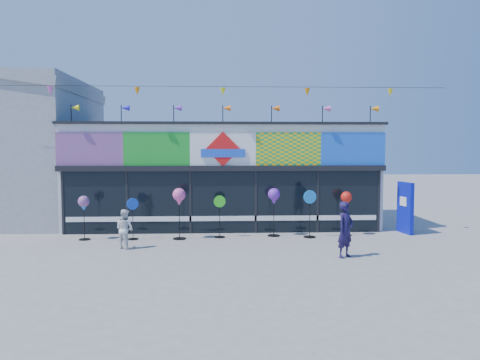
{
  "coord_description": "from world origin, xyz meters",
  "views": [
    {
      "loc": [
        -0.12,
        -13.66,
        3.16
      ],
      "look_at": [
        0.56,
        2.0,
        2.06
      ],
      "focal_mm": 35.0,
      "sensor_mm": 36.0,
      "label": 1
    }
  ],
  "objects": [
    {
      "name": "ground",
      "position": [
        0.0,
        0.0,
        0.0
      ],
      "size": [
        80.0,
        80.0,
        0.0
      ],
      "primitive_type": "plane",
      "color": "gray",
      "rests_on": "ground"
    },
    {
      "name": "spinner_2",
      "position": [
        -1.52,
        2.36,
        1.41
      ],
      "size": [
        0.45,
        0.45,
        1.77
      ],
      "color": "black",
      "rests_on": "ground"
    },
    {
      "name": "kite_shop",
      "position": [
        0.0,
        5.94,
        2.05
      ],
      "size": [
        16.0,
        5.7,
        5.31
      ],
      "color": "silver",
      "rests_on": "ground"
    },
    {
      "name": "adult_man",
      "position": [
        3.48,
        -0.54,
        0.81
      ],
      "size": [
        0.7,
        0.67,
        1.61
      ],
      "primitive_type": "imported",
      "rotation": [
        0.0,
        0.0,
        0.69
      ],
      "color": "#1A123A",
      "rests_on": "ground"
    },
    {
      "name": "spinner_0",
      "position": [
        -4.75,
        2.37,
        1.21
      ],
      "size": [
        0.38,
        0.38,
        1.52
      ],
      "color": "black",
      "rests_on": "ground"
    },
    {
      "name": "spinner_4",
      "position": [
        1.8,
        2.77,
        1.37
      ],
      "size": [
        0.43,
        0.43,
        1.72
      ],
      "color": "black",
      "rests_on": "ground"
    },
    {
      "name": "spinner_3",
      "position": [
        -0.13,
        2.59,
        0.78
      ],
      "size": [
        0.42,
        0.38,
        1.48
      ],
      "color": "black",
      "rests_on": "ground"
    },
    {
      "name": "spinner_6",
      "position": [
        4.4,
        2.77,
        1.27
      ],
      "size": [
        0.4,
        0.4,
        1.59
      ],
      "color": "black",
      "rests_on": "ground"
    },
    {
      "name": "blue_sign",
      "position": [
        6.7,
        3.12,
        0.95
      ],
      "size": [
        0.28,
        0.95,
        1.89
      ],
      "rotation": [
        0.0,
        0.0,
        0.14
      ],
      "color": "#0B15AD",
      "rests_on": "ground"
    },
    {
      "name": "spinner_5",
      "position": [
        3.03,
        2.46,
        0.88
      ],
      "size": [
        0.47,
        0.42,
        1.66
      ],
      "color": "black",
      "rests_on": "ground"
    },
    {
      "name": "child",
      "position": [
        -3.1,
        0.93,
        0.62
      ],
      "size": [
        0.69,
        0.62,
        1.24
      ],
      "primitive_type": "imported",
      "rotation": [
        0.0,
        0.0,
        2.56
      ],
      "color": "silver",
      "rests_on": "ground"
    },
    {
      "name": "spinner_1",
      "position": [
        -3.11,
        2.37,
        0.76
      ],
      "size": [
        0.38,
        0.36,
        1.43
      ],
      "color": "black",
      "rests_on": "ground"
    }
  ]
}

